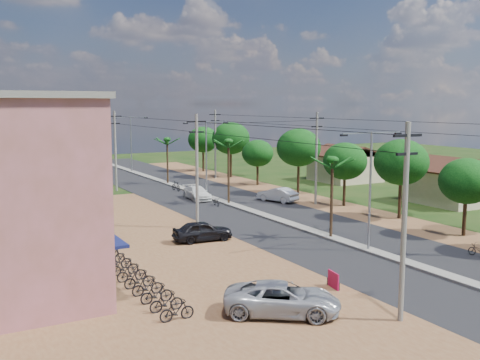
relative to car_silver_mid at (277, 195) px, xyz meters
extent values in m
plane|color=black|center=(-5.00, -18.98, -0.71)|extent=(160.00, 160.00, 0.00)
cube|color=black|center=(-5.00, -3.98, -0.69)|extent=(12.00, 110.00, 0.04)
cube|color=#605E56|center=(-5.00, -0.98, -0.62)|extent=(1.00, 90.00, 0.18)
cube|color=brown|center=(-20.00, -10.98, -0.69)|extent=(18.00, 46.00, 0.04)
cube|color=brown|center=(3.50, -3.98, -0.70)|extent=(5.00, 90.00, 0.03)
cube|color=#8B5046|center=(-27.00, -18.98, 4.29)|extent=(8.00, 6.00, 10.00)
cube|color=#605E56|center=(-27.00, -18.98, 9.44)|extent=(8.40, 6.40, 0.30)
cube|color=#0F143F|center=(-22.60, -18.98, 2.39)|extent=(0.80, 5.40, 0.15)
cube|color=black|center=(-22.95, -18.98, 0.59)|extent=(0.10, 3.00, 2.40)
cube|color=navy|center=(-22.92, -18.98, 5.79)|extent=(0.12, 4.20, 1.20)
cube|color=#0F143F|center=(-22.60, -11.98, 2.39)|extent=(0.80, 5.40, 0.15)
cube|color=black|center=(-22.95, -11.98, 0.59)|extent=(0.10, 3.00, 2.40)
cube|color=navy|center=(-22.92, -11.98, 5.14)|extent=(0.12, 4.20, 1.20)
cube|color=#0F143F|center=(-22.60, -4.98, 2.39)|extent=(0.80, 5.40, 0.15)
cube|color=black|center=(-22.95, -4.98, 0.59)|extent=(0.10, 3.00, 2.40)
cube|color=navy|center=(-22.92, -4.98, 4.49)|extent=(0.12, 4.20, 1.20)
cube|color=tan|center=(15.00, -8.98, 0.94)|extent=(7.00, 7.00, 3.30)
cube|color=tan|center=(16.00, 9.02, 0.94)|extent=(7.00, 7.00, 3.30)
cylinder|color=black|center=(4.30, -18.98, 1.21)|extent=(0.28, 0.28, 3.85)
ellipsoid|color=black|center=(4.30, -18.98, 3.41)|extent=(4.00, 4.00, 3.40)
cylinder|color=black|center=(4.70, -11.98, 1.56)|extent=(0.28, 0.28, 4.55)
ellipsoid|color=black|center=(4.70, -11.98, 4.16)|extent=(4.60, 4.60, 3.91)
cylinder|color=black|center=(4.40, -4.98, 1.32)|extent=(0.28, 0.28, 4.06)
ellipsoid|color=black|center=(4.40, -4.98, 3.64)|extent=(4.20, 4.20, 3.57)
cylinder|color=black|center=(4.60, 3.02, 1.67)|extent=(0.28, 0.28, 4.76)
ellipsoid|color=black|center=(4.60, 3.02, 4.39)|extent=(4.80, 4.80, 4.08)
cylinder|color=black|center=(4.20, 11.02, 1.11)|extent=(0.28, 0.28, 3.64)
ellipsoid|color=black|center=(4.20, 11.02, 3.19)|extent=(3.80, 3.80, 3.23)
cylinder|color=black|center=(4.80, 19.02, 1.74)|extent=(0.28, 0.28, 4.90)
ellipsoid|color=black|center=(4.80, 19.02, 4.54)|extent=(5.00, 5.00, 4.25)
cylinder|color=black|center=(4.50, 27.02, 1.46)|extent=(0.28, 0.28, 4.34)
ellipsoid|color=black|center=(4.50, 27.02, 3.94)|extent=(4.40, 4.40, 3.74)
cylinder|color=black|center=(-5.00, -14.98, 2.19)|extent=(0.22, 0.22, 5.80)
cylinder|color=black|center=(-5.00, 1.02, 2.39)|extent=(0.22, 0.22, 6.20)
cylinder|color=black|center=(-5.00, 17.02, 2.04)|extent=(0.22, 0.22, 5.50)
cylinder|color=gray|center=(-5.00, -18.98, 3.29)|extent=(0.16, 0.16, 8.00)
cube|color=gray|center=(-3.80, -18.98, 7.19)|extent=(2.40, 0.08, 0.08)
cube|color=gray|center=(-6.20, -18.98, 7.19)|extent=(2.40, 0.08, 0.08)
cube|color=black|center=(-2.70, -18.98, 7.09)|extent=(0.50, 0.18, 0.12)
cube|color=black|center=(-7.30, -18.98, 7.09)|extent=(0.50, 0.18, 0.12)
cylinder|color=gray|center=(-5.00, 6.02, 3.29)|extent=(0.16, 0.16, 8.00)
cube|color=gray|center=(-3.80, 6.02, 7.19)|extent=(2.40, 0.08, 0.08)
cube|color=gray|center=(-6.20, 6.02, 7.19)|extent=(2.40, 0.08, 0.08)
cube|color=black|center=(-2.70, 6.02, 7.09)|extent=(0.50, 0.18, 0.12)
cube|color=black|center=(-7.30, 6.02, 7.09)|extent=(0.50, 0.18, 0.12)
cylinder|color=gray|center=(-5.00, 31.02, 3.29)|extent=(0.16, 0.16, 8.00)
cube|color=gray|center=(-3.80, 31.02, 7.19)|extent=(2.40, 0.08, 0.08)
cube|color=gray|center=(-6.20, 31.02, 7.19)|extent=(2.40, 0.08, 0.08)
cube|color=black|center=(-2.70, 31.02, 7.09)|extent=(0.50, 0.18, 0.12)
cube|color=black|center=(-7.30, 31.02, 7.09)|extent=(0.50, 0.18, 0.12)
cylinder|color=#605E56|center=(-12.00, -28.98, 3.79)|extent=(0.24, 0.24, 9.00)
cube|color=black|center=(-12.00, -28.98, 7.69)|extent=(1.60, 0.12, 0.12)
cube|color=black|center=(-12.00, -28.98, 6.89)|extent=(1.20, 0.12, 0.12)
cylinder|color=#605E56|center=(-12.00, -6.98, 3.79)|extent=(0.24, 0.24, 9.00)
cube|color=black|center=(-12.00, -6.98, 7.69)|extent=(1.60, 0.12, 0.12)
cube|color=black|center=(-12.00, -6.98, 6.89)|extent=(1.20, 0.12, 0.12)
cylinder|color=#605E56|center=(-12.00, 15.02, 3.79)|extent=(0.24, 0.24, 9.00)
cube|color=black|center=(-12.00, 15.02, 7.69)|extent=(1.60, 0.12, 0.12)
cube|color=black|center=(-12.00, 15.02, 6.89)|extent=(1.20, 0.12, 0.12)
cylinder|color=#605E56|center=(-12.00, 36.02, 3.79)|extent=(0.24, 0.24, 9.00)
cube|color=black|center=(-12.00, 36.02, 7.69)|extent=(1.60, 0.12, 0.12)
cube|color=black|center=(-12.00, 36.02, 6.89)|extent=(1.20, 0.12, 0.12)
cylinder|color=#605E56|center=(2.50, -2.98, 3.79)|extent=(0.24, 0.24, 9.00)
cube|color=black|center=(2.50, -2.98, 7.69)|extent=(1.60, 0.12, 0.12)
cube|color=black|center=(2.50, -2.98, 6.89)|extent=(1.20, 0.12, 0.12)
cylinder|color=#605E56|center=(2.50, 19.02, 3.79)|extent=(0.24, 0.24, 9.00)
cube|color=black|center=(2.50, 19.02, 7.69)|extent=(1.60, 0.12, 0.12)
cube|color=black|center=(2.50, 19.02, 6.89)|extent=(1.20, 0.12, 0.12)
imported|color=#A2A5AA|center=(0.00, 0.00, 0.00)|extent=(2.85, 4.58, 1.43)
imported|color=silver|center=(-6.50, 5.11, -0.05)|extent=(2.19, 4.70, 1.33)
imported|color=#A2A5AA|center=(-16.26, -25.76, 0.04)|extent=(5.86, 5.16, 1.50)
imported|color=black|center=(-13.50, -11.12, 0.01)|extent=(4.40, 2.09, 1.45)
imported|color=black|center=(0.20, -23.57, -0.30)|extent=(0.70, 1.62, 0.83)
imported|color=black|center=(-6.45, 0.82, -0.30)|extent=(0.79, 1.64, 0.83)
imported|color=black|center=(-6.20, 11.51, -0.17)|extent=(0.72, 1.87, 1.09)
cube|color=#B01041|center=(-11.82, -23.91, -0.25)|extent=(0.27, 1.10, 0.92)
cylinder|color=black|center=(-11.82, -24.42, -0.48)|extent=(0.04, 0.04, 0.46)
cylinder|color=black|center=(-11.82, -23.41, -0.48)|extent=(0.04, 0.04, 0.46)
imported|color=black|center=(-20.85, -24.09, -0.21)|extent=(1.67, 0.49, 1.00)
imported|color=black|center=(-20.85, -22.79, -0.21)|extent=(1.67, 0.49, 1.00)
imported|color=black|center=(-20.85, -21.49, -0.21)|extent=(1.67, 0.49, 1.00)
imported|color=black|center=(-20.85, -20.19, -0.21)|extent=(1.67, 0.49, 1.00)
imported|color=black|center=(-20.85, -18.89, -0.21)|extent=(1.67, 0.49, 1.00)
imported|color=black|center=(-20.85, -17.59, -0.21)|extent=(1.67, 0.49, 1.00)
imported|color=black|center=(-20.85, -16.29, -0.21)|extent=(1.67, 0.49, 1.00)
imported|color=black|center=(-20.85, -14.99, -0.21)|extent=(1.67, 0.49, 1.00)
imported|color=black|center=(-20.85, -13.69, -0.21)|extent=(1.67, 0.49, 1.00)
imported|color=black|center=(-20.85, -12.39, -0.21)|extent=(1.67, 0.49, 1.00)
camera|label=1|loc=(-30.08, -46.74, 9.04)|focal=42.00mm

